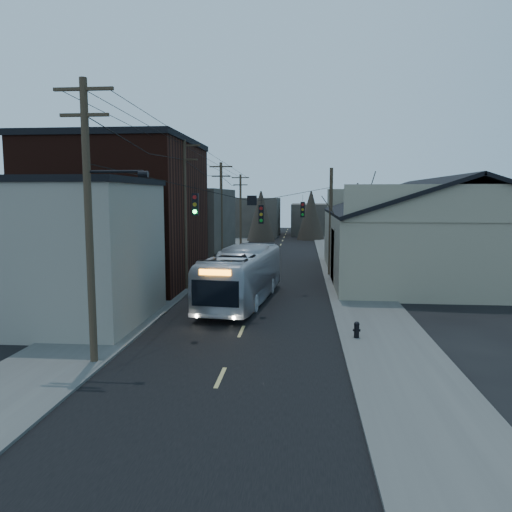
{
  "coord_description": "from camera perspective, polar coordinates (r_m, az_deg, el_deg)",
  "views": [
    {
      "loc": [
        2.8,
        -14.61,
        6.33
      ],
      "look_at": [
        0.24,
        12.84,
        3.0
      ],
      "focal_mm": 35.0,
      "sensor_mm": 36.0,
      "label": 1
    }
  ],
  "objects": [
    {
      "name": "warehouse",
      "position": [
        41.06,
        19.7,
        1.41
      ],
      "size": [
        16.16,
        20.6,
        7.73
      ],
      "color": "gray",
      "rests_on": "ground"
    },
    {
      "name": "building_brick",
      "position": [
        36.92,
        -15.0,
        4.59
      ],
      "size": [
        10.0,
        12.0,
        10.0
      ],
      "primitive_type": "cube",
      "color": "black",
      "rests_on": "ground"
    },
    {
      "name": "building_clapboard",
      "position": [
        26.55,
        -21.1,
        0.3
      ],
      "size": [
        8.0,
        8.0,
        7.0
      ],
      "primitive_type": "cube",
      "color": "gray",
      "rests_on": "ground"
    },
    {
      "name": "bus",
      "position": [
        29.54,
        -1.58,
        -2.29
      ],
      "size": [
        3.96,
        11.86,
        3.24
      ],
      "primitive_type": "imported",
      "rotation": [
        0.0,
        0.0,
        3.03
      ],
      "color": "#B4B8C0",
      "rests_on": "ground"
    },
    {
      "name": "ground",
      "position": [
        16.17,
        -5.29,
        -16.2
      ],
      "size": [
        160.0,
        160.0,
        0.0
      ],
      "primitive_type": "plane",
      "color": "black",
      "rests_on": "ground"
    },
    {
      "name": "sidewalk_right",
      "position": [
        45.2,
        9.98,
        -1.19
      ],
      "size": [
        4.0,
        110.0,
        0.12
      ],
      "primitive_type": "cube",
      "color": "#474744",
      "rests_on": "ground"
    },
    {
      "name": "building_left_far",
      "position": [
        52.16,
        -8.33,
        3.7
      ],
      "size": [
        9.0,
        14.0,
        7.0
      ],
      "primitive_type": "cube",
      "color": "#38312C",
      "rests_on": "ground"
    },
    {
      "name": "fire_hydrant",
      "position": [
        22.62,
        11.43,
        -8.17
      ],
      "size": [
        0.35,
        0.25,
        0.72
      ],
      "rotation": [
        0.0,
        0.0,
        -0.13
      ],
      "color": "black",
      "rests_on": "sidewalk_right"
    },
    {
      "name": "parked_car",
      "position": [
        44.63,
        -3.43,
        -0.38
      ],
      "size": [
        1.83,
        4.31,
        1.38
      ],
      "primitive_type": "imported",
      "rotation": [
        0.0,
        0.0,
        -0.09
      ],
      "color": "#AEB1B6",
      "rests_on": "ground"
    },
    {
      "name": "building_far_right",
      "position": [
        84.8,
        8.19,
        4.23
      ],
      "size": [
        12.0,
        14.0,
        5.0
      ],
      "primitive_type": "cube",
      "color": "#38312C",
      "rests_on": "ground"
    },
    {
      "name": "road_surface",
      "position": [
        45.14,
        1.72,
        -1.16
      ],
      "size": [
        9.0,
        110.0,
        0.02
      ],
      "primitive_type": "cube",
      "color": "black",
      "rests_on": "ground"
    },
    {
      "name": "utility_lines",
      "position": [
        39.22,
        -3.35,
        4.87
      ],
      "size": [
        11.24,
        45.28,
        10.5
      ],
      "color": "#382B1E",
      "rests_on": "ground"
    },
    {
      "name": "building_far_left",
      "position": [
        80.16,
        -0.98,
        4.51
      ],
      "size": [
        10.0,
        12.0,
        6.0
      ],
      "primitive_type": "cube",
      "color": "#38312C",
      "rests_on": "ground"
    },
    {
      "name": "sidewalk_left",
      "position": [
        46.0,
        -6.38,
        -0.99
      ],
      "size": [
        4.0,
        110.0,
        0.12
      ],
      "primitive_type": "cube",
      "color": "#474744",
      "rests_on": "ground"
    },
    {
      "name": "bare_tree",
      "position": [
        34.91,
        11.41,
        2.27
      ],
      "size": [
        0.4,
        0.4,
        7.2
      ],
      "primitive_type": "cone",
      "color": "black",
      "rests_on": "ground"
    }
  ]
}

